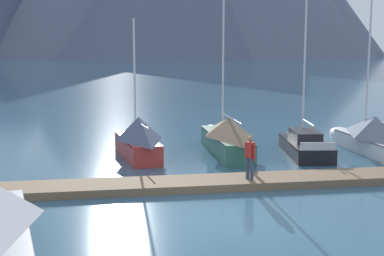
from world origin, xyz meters
The scene contains 7 objects.
ground_plane centered at (0.00, 0.00, 0.00)m, with size 700.00×700.00×0.00m, color #335B75.
dock centered at (0.00, 4.00, 0.15)m, with size 23.68×2.04×0.30m.
sailboat_mid_dock_port centered at (-2.05, 9.98, 0.96)m, with size 2.19×5.88×6.66m.
sailboat_mid_dock_starboard centered at (2.41, 10.16, 0.91)m, with size 1.69×7.18×7.78m.
sailboat_far_berth centered at (6.29, 9.59, 0.49)m, with size 2.51×6.30×7.96m.
sailboat_outer_slip centered at (9.58, 9.14, 0.90)m, with size 1.66×7.00×7.84m.
person_on_dock centered at (1.88, 3.73, 1.26)m, with size 0.35×0.55×1.69m.
Camera 1 is at (-3.65, -15.83, 5.51)m, focal length 50.42 mm.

